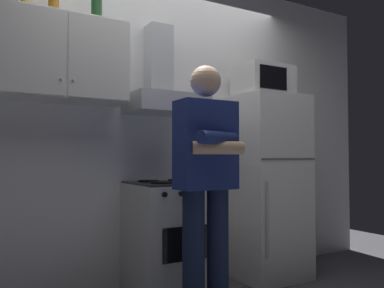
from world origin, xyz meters
name	(u,v)px	position (x,y,z in m)	size (l,w,h in m)	color
back_wall_tiled	(157,123)	(0.00, 0.60, 1.35)	(4.80, 0.10, 2.70)	white
upper_cabinet	(62,59)	(-0.85, 0.37, 1.75)	(0.90, 0.37, 0.60)	white
stove_oven	(170,238)	(-0.05, 0.25, 0.43)	(0.60, 0.62, 0.87)	white
range_hood	(164,90)	(-0.05, 0.38, 1.60)	(0.60, 0.44, 0.75)	#B7BABF
refrigerator	(265,186)	(0.90, 0.25, 0.80)	(0.60, 0.62, 1.60)	white
microwave	(263,82)	(0.90, 0.27, 1.74)	(0.48, 0.37, 0.28)	silver
person_standing	(206,181)	(-0.10, -0.36, 0.90)	(0.38, 0.33, 1.64)	#192342
cooking_pot	(193,174)	(0.08, 0.13, 0.92)	(0.27, 0.17, 0.10)	#B7BABF
bottle_wine_green	(97,0)	(-0.61, 0.34, 2.21)	(0.08, 0.08, 0.34)	#19471E
bottle_spice_jar	(25,3)	(-1.09, 0.40, 2.11)	(0.06, 0.06, 0.14)	gold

